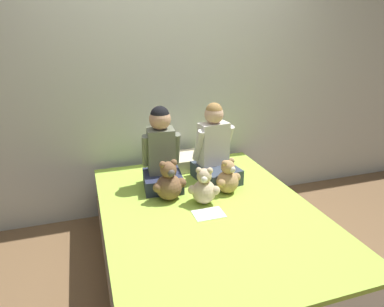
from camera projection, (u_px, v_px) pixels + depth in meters
name	position (u px, v px, depth m)	size (l,w,h in m)	color
ground_plane	(208.00, 269.00, 2.57)	(14.00, 14.00, 0.00)	brown
wall_behind_bed	(169.00, 80.00, 3.08)	(8.00, 0.06, 2.50)	beige
bed	(208.00, 240.00, 2.48)	(1.47, 1.95, 0.51)	#997F60
child_on_left	(161.00, 153.00, 2.64)	(0.32, 0.34, 0.65)	#282D47
child_on_right	(215.00, 151.00, 2.78)	(0.36, 0.42, 0.64)	#384251
teddy_bear_held_by_left_child	(169.00, 183.00, 2.49)	(0.26, 0.19, 0.31)	brown
teddy_bear_held_by_right_child	(228.00, 179.00, 2.60)	(0.22, 0.17, 0.27)	tan
teddy_bear_between_children	(204.00, 188.00, 2.44)	(0.22, 0.17, 0.28)	#D1B78E
pillow_at_headboard	(178.00, 162.00, 3.07)	(0.48, 0.31, 0.11)	beige
sign_card	(209.00, 214.00, 2.33)	(0.21, 0.15, 0.00)	white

